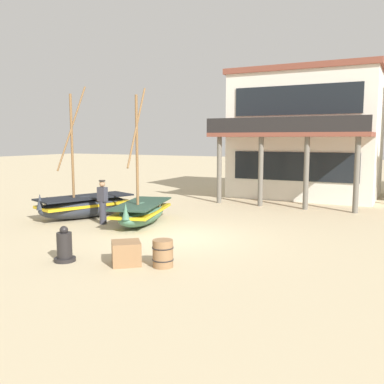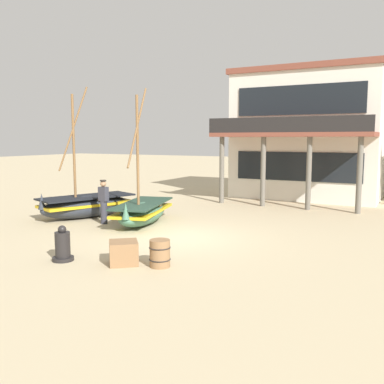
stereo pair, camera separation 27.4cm
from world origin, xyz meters
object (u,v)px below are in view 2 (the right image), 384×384
Objects in this scene: capstan_winch at (63,247)px; cargo_crate at (124,253)px; harbor_building_main at (311,134)px; fishing_boat_near_left at (142,212)px; fishing_boat_centre_large at (86,205)px; fisherman_by_hull at (104,202)px; wooden_barrel at (160,253)px.

capstan_winch is 1.71m from cargo_crate.
cargo_crate is 16.21m from harbor_building_main.
capstan_winch is 0.11× the size of harbor_building_main.
fishing_boat_near_left is 2.83m from fishing_boat_centre_large.
fishing_boat_near_left reaches higher than cargo_crate.
fishing_boat_near_left is at bearing 27.69° from fisherman_by_hull.
harbor_building_main reaches higher than cargo_crate.
cargo_crate is at bearing -93.93° from harbor_building_main.
fishing_boat_near_left is at bearing -108.22° from harbor_building_main.
capstan_winch is 2.69m from wooden_barrel.
wooden_barrel is 0.97× the size of cargo_crate.
capstan_winch is (0.99, -5.12, -0.09)m from fishing_boat_near_left.
cargo_crate is (1.62, 0.52, -0.08)m from capstan_winch.
cargo_crate is (3.92, -3.91, -0.53)m from fisherman_by_hull.
fisherman_by_hull reaches higher than wooden_barrel.
wooden_barrel is at bearing -36.94° from fisherman_by_hull.
harbor_building_main is (3.70, 11.25, 3.01)m from fishing_boat_near_left.
cargo_crate is at bearing -40.39° from fishing_boat_centre_large.
wooden_barrel is 0.08× the size of harbor_building_main.
fisherman_by_hull is at bearing 117.43° from capstan_winch.
fishing_boat_centre_large is 0.63× the size of harbor_building_main.
fishing_boat_near_left is 5.64m from wooden_barrel.
fishing_boat_centre_large is at bearing 145.57° from wooden_barrel.
capstan_winch is at bearing -162.23° from cargo_crate.
fisherman_by_hull is at bearing -25.28° from fishing_boat_centre_large.
fishing_boat_centre_large reaches higher than wooden_barrel.
capstan_winch is 1.37× the size of wooden_barrel.
capstan_winch is at bearing -53.41° from fishing_boat_centre_large.
fishing_boat_near_left reaches higher than wooden_barrel.
fisherman_by_hull is 13.22m from harbor_building_main.
cargo_crate is at bearing -44.94° from fisherman_by_hull.
fishing_boat_centre_large is 13.32m from harbor_building_main.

